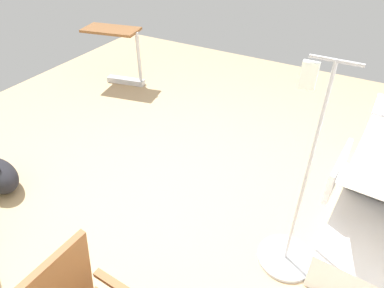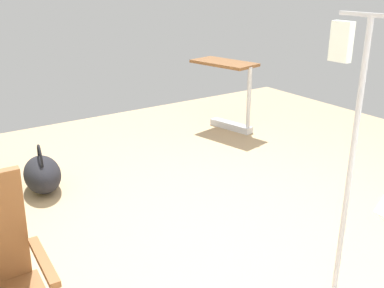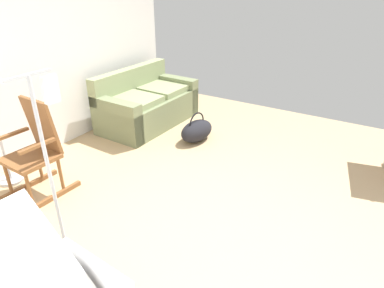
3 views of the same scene
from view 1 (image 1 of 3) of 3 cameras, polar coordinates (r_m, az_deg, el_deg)
The scene contains 3 objects.
ground_plane at distance 3.64m, azimuth -0.84°, elevation -4.64°, with size 6.71×6.71×0.00m, color tan.
overbed_table at distance 5.36m, azimuth -12.14°, elevation 15.14°, with size 0.88×0.56×0.84m.
iv_pole at distance 2.81m, azimuth 15.86°, elevation -14.89°, with size 0.44×0.44×1.69m.
Camera 1 is at (-1.41, 2.38, 2.37)m, focal length 31.96 mm.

